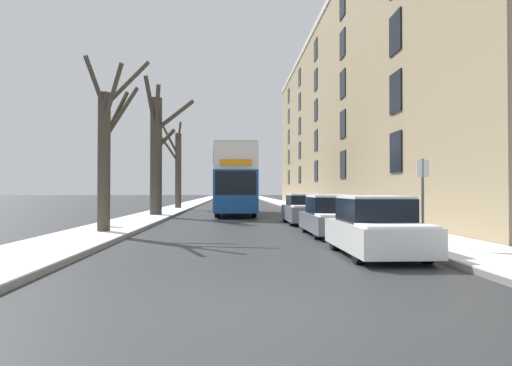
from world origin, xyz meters
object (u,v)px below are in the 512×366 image
(bare_tree_left_2, at_px, (177,168))
(pedestrian_left_sidewalk, at_px, (104,208))
(parked_car_1, at_px, (331,217))
(parked_car_2, at_px, (306,210))
(bare_tree_left_1, at_px, (157,150))
(street_sign_post, at_px, (423,199))
(double_decker_bus, at_px, (235,177))
(parked_car_0, at_px, (376,228))
(bare_tree_left_0, at_px, (106,150))

(bare_tree_left_2, relative_size, pedestrian_left_sidewalk, 4.56)
(bare_tree_left_2, distance_m, pedestrian_left_sidewalk, 20.03)
(parked_car_1, height_order, pedestrian_left_sidewalk, pedestrian_left_sidewalk)
(parked_car_2, bearing_deg, bare_tree_left_1, 144.30)
(pedestrian_left_sidewalk, bearing_deg, bare_tree_left_2, 50.42)
(pedestrian_left_sidewalk, relative_size, street_sign_post, 0.66)
(bare_tree_left_1, bearing_deg, double_decker_bus, 30.09)
(bare_tree_left_1, relative_size, pedestrian_left_sidewalk, 5.18)
(pedestrian_left_sidewalk, bearing_deg, double_decker_bus, 27.12)
(parked_car_0, xyz_separation_m, parked_car_2, (0.00, 10.87, 0.01))
(bare_tree_left_2, distance_m, parked_car_2, 18.92)
(parked_car_0, xyz_separation_m, parked_car_1, (0.00, 5.12, -0.01))
(bare_tree_left_2, bearing_deg, parked_car_1, -69.99)
(bare_tree_left_2, distance_m, street_sign_post, 28.90)
(double_decker_bus, height_order, parked_car_0, double_decker_bus)
(bare_tree_left_0, relative_size, double_decker_bus, 0.60)
(parked_car_2, bearing_deg, parked_car_1, -90.00)
(pedestrian_left_sidewalk, bearing_deg, parked_car_2, -18.83)
(parked_car_1, bearing_deg, street_sign_post, -73.18)
(double_decker_bus, distance_m, street_sign_post, 19.59)
(bare_tree_left_0, bearing_deg, double_decker_bus, 71.46)
(parked_car_1, bearing_deg, double_decker_bus, 103.18)
(bare_tree_left_0, distance_m, pedestrian_left_sidewalk, 3.28)
(parked_car_0, xyz_separation_m, pedestrian_left_sidewalk, (-8.76, 7.82, 0.20))
(parked_car_0, height_order, street_sign_post, street_sign_post)
(parked_car_2, bearing_deg, street_sign_post, -82.33)
(parked_car_0, distance_m, parked_car_2, 10.87)
(parked_car_1, xyz_separation_m, street_sign_post, (1.40, -4.62, 0.73))
(bare_tree_left_1, height_order, parked_car_0, bare_tree_left_1)
(double_decker_bus, relative_size, parked_car_1, 2.56)
(double_decker_bus, relative_size, parked_car_2, 2.48)
(bare_tree_left_1, height_order, parked_car_1, bare_tree_left_1)
(parked_car_2, relative_size, street_sign_post, 1.78)
(double_decker_bus, bearing_deg, parked_car_0, -80.21)
(bare_tree_left_0, distance_m, parked_car_1, 8.41)
(bare_tree_left_0, height_order, parked_car_1, bare_tree_left_0)
(double_decker_bus, distance_m, parked_car_0, 19.84)
(double_decker_bus, bearing_deg, bare_tree_left_0, -108.54)
(bare_tree_left_2, relative_size, street_sign_post, 2.99)
(bare_tree_left_1, bearing_deg, bare_tree_left_2, 90.44)
(bare_tree_left_1, bearing_deg, pedestrian_left_sidewalk, -94.10)
(parked_car_0, relative_size, parked_car_1, 0.93)
(parked_car_0, relative_size, pedestrian_left_sidewalk, 2.45)
(bare_tree_left_2, bearing_deg, double_decker_bus, -59.39)
(bare_tree_left_1, xyz_separation_m, street_sign_post, (9.52, -16.21, -2.69))
(bare_tree_left_0, bearing_deg, street_sign_post, -27.89)
(bare_tree_left_2, relative_size, parked_car_2, 1.68)
(pedestrian_left_sidewalk, distance_m, street_sign_post, 12.54)
(parked_car_2, distance_m, pedestrian_left_sidewalk, 9.28)
(bare_tree_left_1, xyz_separation_m, parked_car_1, (8.13, -11.59, -3.42))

